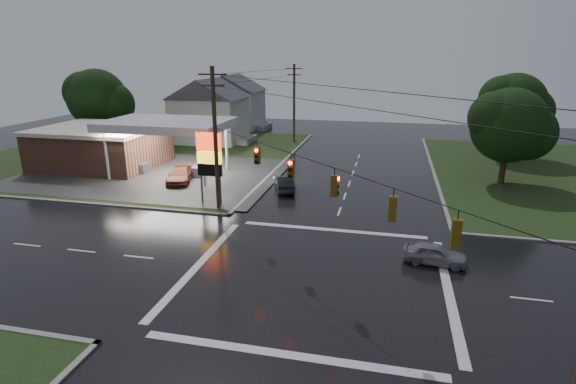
% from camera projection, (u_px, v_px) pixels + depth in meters
% --- Properties ---
extents(ground, '(120.00, 120.00, 0.00)m').
position_uv_depth(ground, '(316.00, 276.00, 25.03)').
color(ground, black).
rests_on(ground, ground).
extents(grass_nw, '(36.00, 36.00, 0.08)m').
position_uv_depth(grass_nw, '(141.00, 154.00, 54.76)').
color(grass_nw, black).
rests_on(grass_nw, ground).
extents(gas_station, '(26.20, 18.00, 5.60)m').
position_uv_depth(gas_station, '(111.00, 144.00, 48.08)').
color(gas_station, '#2D2D2D').
rests_on(gas_station, ground).
extents(pylon_sign, '(2.00, 0.35, 6.00)m').
position_uv_depth(pylon_sign, '(209.00, 156.00, 35.85)').
color(pylon_sign, '#59595E').
rests_on(pylon_sign, ground).
extents(utility_pole_nw, '(2.20, 0.32, 11.00)m').
position_uv_depth(utility_pole_nw, '(215.00, 138.00, 34.20)').
color(utility_pole_nw, '#382619').
rests_on(utility_pole_nw, ground).
extents(utility_pole_n, '(2.20, 0.32, 10.50)m').
position_uv_depth(utility_pole_n, '(294.00, 102.00, 60.79)').
color(utility_pole_n, '#382619').
rests_on(utility_pole_n, ground).
extents(traffic_signals, '(26.87, 26.87, 1.47)m').
position_uv_depth(traffic_signals, '(319.00, 163.00, 23.08)').
color(traffic_signals, black).
rests_on(traffic_signals, ground).
extents(house_near, '(11.05, 8.48, 8.60)m').
position_uv_depth(house_near, '(210.00, 110.00, 61.69)').
color(house_near, silver).
rests_on(house_near, ground).
extents(house_far, '(11.05, 8.48, 8.60)m').
position_uv_depth(house_far, '(232.00, 101.00, 73.07)').
color(house_far, silver).
rests_on(house_far, ground).
extents(tree_nw_behind, '(8.93, 7.60, 10.00)m').
position_uv_depth(tree_nw_behind, '(98.00, 99.00, 58.33)').
color(tree_nw_behind, black).
rests_on(tree_nw_behind, ground).
extents(tree_ne_near, '(7.99, 6.80, 8.98)m').
position_uv_depth(tree_ne_near, '(511.00, 126.00, 40.82)').
color(tree_ne_near, black).
rests_on(tree_ne_near, ground).
extents(tree_ne_far, '(8.46, 7.20, 9.80)m').
position_uv_depth(tree_ne_far, '(515.00, 105.00, 51.16)').
color(tree_ne_far, black).
rests_on(tree_ne_far, ground).
extents(car_north, '(2.82, 4.50, 1.40)m').
position_uv_depth(car_north, '(284.00, 183.00, 40.36)').
color(car_north, black).
rests_on(car_north, ground).
extents(car_crossing, '(3.78, 1.89, 1.24)m').
position_uv_depth(car_crossing, '(435.00, 254.00, 26.35)').
color(car_crossing, gray).
rests_on(car_crossing, ground).
extents(car_pump, '(3.31, 5.43, 1.47)m').
position_uv_depth(car_pump, '(180.00, 175.00, 42.84)').
color(car_pump, '#572313').
rests_on(car_pump, ground).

